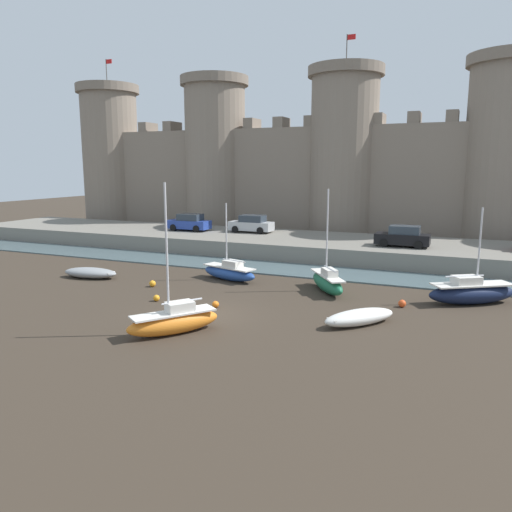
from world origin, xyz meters
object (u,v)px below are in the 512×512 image
at_px(sailboat_midflat_centre, 471,292).
at_px(car_quay_west, 252,224).
at_px(sailboat_near_channel_left, 174,321).
at_px(mooring_buoy_mid_mud, 156,298).
at_px(mooring_buoy_off_centre, 152,284).
at_px(car_quay_centre_east, 189,223).
at_px(sailboat_midflat_left, 229,272).
at_px(mooring_buoy_near_channel, 402,304).
at_px(rowboat_foreground_right, 90,273).
at_px(sailboat_foreground_left, 327,282).
at_px(rowboat_midflat_right, 359,317).
at_px(car_quay_centre_west, 403,237).
at_px(mooring_buoy_near_shore, 216,304).

relative_size(sailboat_midflat_centre, car_quay_west, 1.31).
distance_m(sailboat_near_channel_left, mooring_buoy_mid_mud, 5.88).
height_order(mooring_buoy_off_centre, car_quay_centre_east, car_quay_centre_east).
height_order(sailboat_midflat_left, mooring_buoy_near_channel, sailboat_midflat_left).
distance_m(rowboat_foreground_right, sailboat_foreground_left, 16.16).
distance_m(sailboat_midflat_left, car_quay_west, 14.12).
xyz_separation_m(mooring_buoy_near_channel, car_quay_west, (-15.78, 15.58, 1.97)).
height_order(sailboat_near_channel_left, mooring_buoy_near_channel, sailboat_near_channel_left).
relative_size(rowboat_midflat_right, car_quay_centre_west, 0.93).
xyz_separation_m(sailboat_foreground_left, mooring_buoy_near_channel, (4.65, -1.72, -0.43)).
bearing_deg(mooring_buoy_near_channel, sailboat_midflat_left, 169.17).
bearing_deg(sailboat_foreground_left, car_quay_west, 128.77).
height_order(mooring_buoy_near_shore, car_quay_west, car_quay_west).
distance_m(sailboat_midflat_left, mooring_buoy_near_channel, 11.75).
bearing_deg(rowboat_midflat_right, sailboat_midflat_left, 148.40).
xyz_separation_m(sailboat_foreground_left, mooring_buoy_near_shore, (-4.62, -5.81, -0.45)).
distance_m(sailboat_foreground_left, mooring_buoy_mid_mud, 10.25).
xyz_separation_m(mooring_buoy_near_channel, car_quay_centre_west, (-1.59, 12.45, 1.97)).
relative_size(sailboat_near_channel_left, mooring_buoy_off_centre, 16.65).
distance_m(mooring_buoy_off_centre, car_quay_centre_west, 19.54).
relative_size(mooring_buoy_near_channel, mooring_buoy_off_centre, 1.00).
bearing_deg(sailboat_midflat_centre, rowboat_foreground_right, -172.44).
height_order(sailboat_midflat_left, car_quay_centre_west, sailboat_midflat_left).
distance_m(rowboat_midflat_right, car_quay_centre_east, 27.44).
relative_size(sailboat_foreground_left, mooring_buoy_near_channel, 15.06).
height_order(mooring_buoy_off_centre, car_quay_west, car_quay_west).
distance_m(rowboat_midflat_right, car_quay_centre_west, 16.51).
bearing_deg(mooring_buoy_near_channel, mooring_buoy_near_shore, -156.18).
xyz_separation_m(sailboat_near_channel_left, rowboat_midflat_right, (7.53, 4.61, -0.22)).
distance_m(mooring_buoy_near_shore, car_quay_centre_west, 18.35).
bearing_deg(sailboat_near_channel_left, sailboat_foreground_left, 66.86).
bearing_deg(mooring_buoy_mid_mud, mooring_buoy_near_shore, 2.07).
bearing_deg(sailboat_midflat_left, car_quay_centre_west, 45.84).
height_order(rowboat_foreground_right, mooring_buoy_near_channel, rowboat_foreground_right).
height_order(mooring_buoy_near_channel, car_quay_centre_east, car_quay_centre_east).
distance_m(car_quay_centre_west, car_quay_centre_east, 20.34).
xyz_separation_m(sailboat_near_channel_left, car_quay_centre_west, (7.46, 21.02, 1.56)).
xyz_separation_m(rowboat_foreground_right, sailboat_midflat_centre, (24.01, 3.19, 0.29)).
bearing_deg(mooring_buoy_mid_mud, sailboat_foreground_left, 35.51).
distance_m(sailboat_midflat_centre, car_quay_west, 23.44).
bearing_deg(rowboat_midflat_right, sailboat_midflat_centre, 51.39).
height_order(sailboat_midflat_left, sailboat_foreground_left, sailboat_foreground_left).
bearing_deg(car_quay_centre_west, mooring_buoy_near_shore, -114.91).
xyz_separation_m(car_quay_west, car_quay_centre_west, (14.19, -3.13, 0.00)).
height_order(sailboat_near_channel_left, rowboat_midflat_right, sailboat_near_channel_left).
bearing_deg(mooring_buoy_off_centre, car_quay_centre_east, 112.76).
xyz_separation_m(rowboat_midflat_right, mooring_buoy_off_centre, (-13.68, 2.52, -0.19)).
bearing_deg(sailboat_near_channel_left, sailboat_midflat_centre, 40.87).
bearing_deg(mooring_buoy_near_shore, mooring_buoy_off_centre, 155.81).
bearing_deg(rowboat_midflat_right, mooring_buoy_mid_mud, -178.66).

